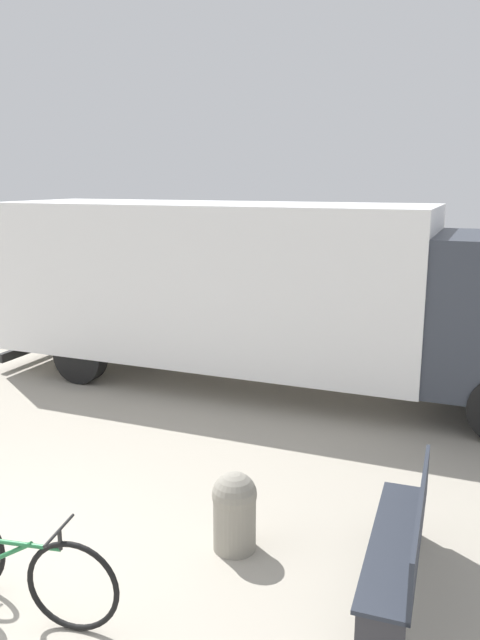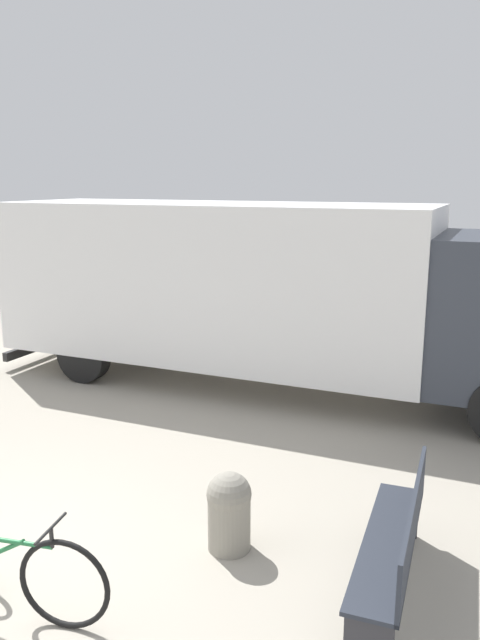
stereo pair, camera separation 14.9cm
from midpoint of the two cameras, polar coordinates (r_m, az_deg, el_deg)
delivery_truck at (r=10.13m, az=2.68°, el=3.06°), size 9.50×2.84×3.00m
park_bench at (r=5.52m, az=15.09°, el=-18.80°), size 0.60×2.01×0.93m
bicycle_far at (r=5.49m, az=-20.15°, el=-20.82°), size 1.76×0.55×0.85m
bollard_near_bench at (r=6.00m, az=-0.26°, el=-16.91°), size 0.42×0.42×0.76m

